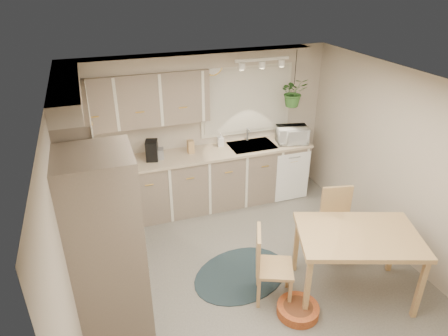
{
  "coord_description": "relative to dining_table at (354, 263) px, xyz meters",
  "views": [
    {
      "loc": [
        -1.63,
        -3.53,
        3.45
      ],
      "look_at": [
        -0.21,
        0.55,
        1.28
      ],
      "focal_mm": 32.0,
      "sensor_mm": 36.0,
      "label": 1
    }
  ],
  "objects": [
    {
      "name": "ceiling",
      "position": [
        -0.97,
        0.62,
        1.98
      ],
      "size": [
        4.2,
        4.2,
        0.0
      ],
      "primitive_type": "plane",
      "color": "white",
      "rests_on": "wall_back"
    },
    {
      "name": "wall_clock",
      "position": [
        -0.82,
        2.69,
        1.76
      ],
      "size": [
        0.3,
        0.03,
        0.3
      ],
      "primitive_type": "cylinder",
      "rotation": [
        1.57,
        0.0,
        0.0
      ],
      "color": "#E9BC52",
      "rests_on": "wall_back"
    },
    {
      "name": "window_frame",
      "position": [
        -0.27,
        2.7,
        1.18
      ],
      "size": [
        1.5,
        0.02,
        1.1
      ],
      "primitive_type": "cube",
      "color": "beige",
      "rests_on": "wall_back"
    },
    {
      "name": "hanging_plant",
      "position": [
        0.35,
        2.32,
        1.31
      ],
      "size": [
        0.46,
        0.5,
        0.35
      ],
      "primitive_type": "imported",
      "rotation": [
        0.0,
        0.0,
        -0.14
      ],
      "color": "#306026",
      "rests_on": "ceiling"
    },
    {
      "name": "range_hood",
      "position": [
        -2.67,
        0.92,
        0.98
      ],
      "size": [
        0.4,
        0.6,
        0.14
      ],
      "primitive_type": "cube",
      "color": "white",
      "rests_on": "upper_cab_left"
    },
    {
      "name": "window_blinds",
      "position": [
        -0.27,
        2.69,
        1.18
      ],
      "size": [
        1.4,
        0.02,
        1.0
      ],
      "primitive_type": "cube",
      "color": "beige",
      "rests_on": "wall_back"
    },
    {
      "name": "coffee_maker",
      "position": [
        -1.84,
        2.42,
        0.67
      ],
      "size": [
        0.21,
        0.24,
        0.3
      ],
      "primitive_type": "cube",
      "rotation": [
        0.0,
        0.0,
        -0.26
      ],
      "color": "black",
      "rests_on": "counter_back"
    },
    {
      "name": "upper_cab_back",
      "position": [
        -1.97,
        2.54,
        1.41
      ],
      "size": [
        2.0,
        0.35,
        0.75
      ],
      "primitive_type": "cube",
      "color": "gray",
      "rests_on": "wall_back"
    },
    {
      "name": "floor",
      "position": [
        -0.97,
        0.62,
        -0.42
      ],
      "size": [
        4.2,
        4.2,
        0.0
      ],
      "primitive_type": "plane",
      "color": "slate",
      "rests_on": "ground"
    },
    {
      "name": "upper_cab_left",
      "position": [
        -2.79,
        1.62,
        1.41
      ],
      "size": [
        0.35,
        2.0,
        0.75
      ],
      "primitive_type": "cube",
      "color": "gray",
      "rests_on": "wall_left"
    },
    {
      "name": "dining_table",
      "position": [
        0.0,
        0.0,
        0.0
      ],
      "size": [
        1.54,
        1.27,
        0.83
      ],
      "primitive_type": "cube",
      "rotation": [
        0.0,
        0.0,
        -0.34
      ],
      "color": "tan",
      "rests_on": "floor"
    },
    {
      "name": "soffit_left",
      "position": [
        -2.82,
        1.62,
        1.88
      ],
      "size": [
        0.3,
        2.0,
        0.2
      ],
      "primitive_type": "cube",
      "color": "#B0A392",
      "rests_on": "wall_left"
    },
    {
      "name": "wall_left",
      "position": [
        -2.97,
        0.62,
        0.78
      ],
      "size": [
        0.04,
        4.2,
        2.4
      ],
      "primitive_type": "cube",
      "color": "#B0A392",
      "rests_on": "floor"
    },
    {
      "name": "sink",
      "position": [
        -0.27,
        2.42,
        0.48
      ],
      "size": [
        0.7,
        0.48,
        0.1
      ],
      "primitive_type": "cube",
      "color": "#999BA0",
      "rests_on": "counter_back"
    },
    {
      "name": "cooktop",
      "position": [
        -2.65,
        0.92,
        0.53
      ],
      "size": [
        0.52,
        0.58,
        0.02
      ],
      "primitive_type": "cube",
      "color": "white",
      "rests_on": "counter_left"
    },
    {
      "name": "chair_left",
      "position": [
        -0.9,
        0.22,
        0.04
      ],
      "size": [
        0.56,
        0.56,
        0.91
      ],
      "primitive_type": "cube",
      "rotation": [
        0.0,
        0.0,
        -1.97
      ],
      "color": "tan",
      "rests_on": "floor"
    },
    {
      "name": "wall_right",
      "position": [
        1.03,
        0.62,
        0.78
      ],
      "size": [
        0.04,
        4.2,
        2.4
      ],
      "primitive_type": "cube",
      "color": "#B0A392",
      "rests_on": "floor"
    },
    {
      "name": "wall_back",
      "position": [
        -0.97,
        2.72,
        0.78
      ],
      "size": [
        4.0,
        0.04,
        2.4
      ],
      "primitive_type": "cube",
      "color": "#B0A392",
      "rests_on": "floor"
    },
    {
      "name": "wall_oven_face",
      "position": [
        -2.32,
        0.24,
        0.63
      ],
      "size": [
        0.02,
        0.56,
        0.58
      ],
      "primitive_type": "cube",
      "color": "white",
      "rests_on": "oven_stack"
    },
    {
      "name": "braided_rug",
      "position": [
        -1.11,
        0.69,
        -0.41
      ],
      "size": [
        1.49,
        1.29,
        0.01
      ],
      "primitive_type": "ellipsoid",
      "rotation": [
        0.0,
        0.0,
        0.31
      ],
      "color": "black",
      "rests_on": "floor"
    },
    {
      "name": "counter_left",
      "position": [
        -2.66,
        1.49,
        0.5
      ],
      "size": [
        0.64,
        1.89,
        0.04
      ],
      "primitive_type": "cube",
      "color": "beige",
      "rests_on": "base_cab_left"
    },
    {
      "name": "chair_back",
      "position": [
        0.24,
        0.66,
        0.05
      ],
      "size": [
        0.51,
        0.51,
        0.92
      ],
      "primitive_type": "cube",
      "rotation": [
        0.0,
        0.0,
        2.94
      ],
      "color": "tan",
      "rests_on": "floor"
    },
    {
      "name": "toaster",
      "position": [
        -1.8,
        2.44,
        0.6
      ],
      "size": [
        0.27,
        0.19,
        0.15
      ],
      "primitive_type": "cube",
      "rotation": [
        0.0,
        0.0,
        -0.19
      ],
      "color": "#999BA0",
      "rests_on": "counter_back"
    },
    {
      "name": "oven_stack",
      "position": [
        -2.64,
        0.24,
        0.63
      ],
      "size": [
        0.65,
        0.65,
        2.1
      ],
      "primitive_type": "cube",
      "color": "gray",
      "rests_on": "floor"
    },
    {
      "name": "soap_bottle",
      "position": [
        -0.74,
        2.57,
        0.57
      ],
      "size": [
        0.12,
        0.22,
        0.1
      ],
      "primitive_type": "imported",
      "rotation": [
        0.0,
        0.0,
        -0.1
      ],
      "color": "white",
      "rests_on": "counter_back"
    },
    {
      "name": "base_cab_back",
      "position": [
        -1.17,
        2.42,
        0.03
      ],
      "size": [
        3.6,
        0.6,
        0.9
      ],
      "primitive_type": "cube",
      "color": "gray",
      "rests_on": "floor"
    },
    {
      "name": "microwave",
      "position": [
        0.38,
        2.32,
        0.69
      ],
      "size": [
        0.53,
        0.37,
        0.33
      ],
      "primitive_type": "imported",
      "rotation": [
        0.0,
        0.0,
        -0.23
      ],
      "color": "white",
      "rests_on": "counter_back"
    },
    {
      "name": "track_light_bar",
      "position": [
        -0.27,
        2.17,
        1.91
      ],
      "size": [
        0.8,
        0.04,
        0.04
      ],
      "primitive_type": "cube",
      "color": "white",
      "rests_on": "ceiling"
    },
    {
      "name": "soffit_back",
      "position": [
        -1.17,
        2.57,
        1.88
      ],
      "size": [
        3.6,
        0.3,
        0.2
      ],
      "primitive_type": "cube",
      "color": "#B0A392",
      "rests_on": "wall_back"
    },
    {
      "name": "knife_block",
      "position": [
        -1.25,
        2.47,
        0.63
      ],
      "size": [
        0.1,
        0.1,
        0.2
      ],
      "primitive_type": "cube",
      "rotation": [
        0.0,
        0.0,
        0.05
      ],
      "color": "tan",
      "rests_on": "counter_back"
    },
    {
      "name": "dishwasher_front",
      "position": [
        0.33,
        2.11,
        0.01
      ],
      "size": [
        0.58,
        0.02,
        0.83
      ],
      "primitive_type": "cube",
      "color": "white",
      "rests_on": "base_cab_back"
    },
    {
      "name": "pet_bed",
      "position": [
        -0.75,
        -0.11,
        -0.36
      ],
      "size": [
        0.53,
        0.53,
        0.11
      ],
      "primitive_type": "cylinder",
      "rotation": [
        0.0,
        0.0,
        0.13
      ],
      "color": "#B65E24",
      "rests_on": "floor"
    },
    {
      "name": "base_cab_left",
      "position": [
        -2.67,
        1.49,
        0.03
      ],
      "size": [
        0.6,
        1.85,
        0.9
      ],
      "primitive_type": "cube",
      "color": "gray",
      "rests_on": "floor"
    },
    {
      "name": "counter_back",
      "position": [
        -1.17,
        2.41,
        0.5
      ],
      "size": [
        3.64,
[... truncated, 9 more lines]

